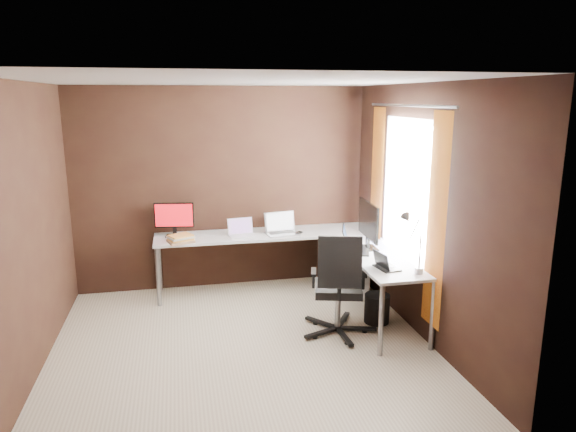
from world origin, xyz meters
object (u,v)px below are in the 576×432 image
at_px(laptop_silver, 281,229).
at_px(office_chair, 338,305).
at_px(monitor_right, 369,223).
at_px(wastebasket, 377,308).
at_px(laptop_black_small, 385,265).
at_px(drawer_pedestal, 347,270).
at_px(laptop_white, 241,232).
at_px(book_stack, 181,239).
at_px(desk_lamp, 411,235).
at_px(laptop_black_big, 352,245).
at_px(monitor_left, 174,217).

distance_m(laptop_silver, office_chair, 1.45).
height_order(monitor_right, wastebasket, monitor_right).
height_order(laptop_silver, laptop_black_small, laptop_silver).
xyz_separation_m(drawer_pedestal, laptop_black_small, (-0.03, -1.23, 0.47)).
distance_m(laptop_white, laptop_silver, 0.49).
relative_size(book_stack, desk_lamp, 0.57).
xyz_separation_m(drawer_pedestal, desk_lamp, (0.16, -1.36, 0.80)).
distance_m(monitor_right, book_stack, 2.15).
bearing_deg(book_stack, monitor_right, -18.92).
xyz_separation_m(book_stack, desk_lamp, (2.13, -1.51, 0.32)).
xyz_separation_m(monitor_right, laptop_black_big, (-0.20, -0.04, -0.24)).
distance_m(drawer_pedestal, monitor_left, 2.18).
bearing_deg(laptop_black_small, laptop_white, 29.26).
distance_m(laptop_silver, laptop_black_big, 1.06).
height_order(monitor_left, desk_lamp, desk_lamp).
relative_size(drawer_pedestal, wastebasket, 1.93).
relative_size(monitor_left, monitor_right, 0.73).
distance_m(office_chair, wastebasket, 0.55).
height_order(laptop_black_small, book_stack, laptop_black_small).
xyz_separation_m(laptop_silver, laptop_black_small, (0.72, -1.52, -0.01)).
xyz_separation_m(laptop_white, laptop_silver, (0.49, 0.00, 0.01)).
distance_m(laptop_black_big, office_chair, 0.72).
bearing_deg(laptop_white, wastebasket, -49.68).
bearing_deg(office_chair, drawer_pedestal, 82.67).
xyz_separation_m(drawer_pedestal, monitor_left, (-2.03, 0.44, 0.66)).
relative_size(monitor_left, laptop_white, 1.40).
relative_size(laptop_black_small, book_stack, 0.86).
distance_m(drawer_pedestal, monitor_right, 0.91).
distance_m(book_stack, office_chair, 1.99).
xyz_separation_m(laptop_white, book_stack, (-0.72, -0.14, -0.00)).
bearing_deg(wastebasket, laptop_white, 138.44).
bearing_deg(drawer_pedestal, laptop_white, 166.91).
bearing_deg(laptop_white, monitor_right, -40.78).
bearing_deg(office_chair, desk_lamp, -12.62).
bearing_deg(book_stack, laptop_black_big, -21.83).
bearing_deg(laptop_silver, laptop_black_big, -62.58).
bearing_deg(desk_lamp, laptop_black_big, 99.19).
distance_m(monitor_left, laptop_black_big, 2.15).
bearing_deg(book_stack, laptop_white, 10.96).
height_order(laptop_black_big, office_chair, office_chair).
bearing_deg(laptop_white, drawer_pedestal, -21.21).
bearing_deg(laptop_silver, drawer_pedestal, -28.59).
relative_size(laptop_black_big, wastebasket, 1.56).
distance_m(drawer_pedestal, book_stack, 2.03).
bearing_deg(laptop_black_big, monitor_left, 80.94).
bearing_deg(monitor_left, laptop_black_small, -30.50).
height_order(drawer_pedestal, office_chair, office_chair).
relative_size(laptop_silver, laptop_black_small, 1.46).
relative_size(drawer_pedestal, book_stack, 1.80).
distance_m(book_stack, desk_lamp, 2.63).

